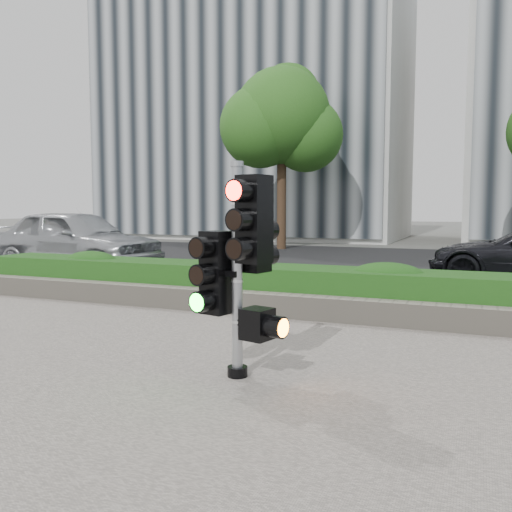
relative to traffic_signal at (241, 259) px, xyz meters
name	(u,v)px	position (x,y,z in m)	size (l,w,h in m)	color
ground	(223,348)	(-0.67, 0.96, -1.17)	(120.00, 120.00, 0.00)	#51514C
sidewalk	(78,426)	(-0.67, -1.54, -1.16)	(16.00, 11.00, 0.03)	#9E9389
road	(375,265)	(-0.67, 10.96, -1.16)	(60.00, 13.00, 0.02)	black
curb	(304,301)	(-0.67, 4.11, -1.11)	(60.00, 0.25, 0.12)	gray
stone_wall	(279,305)	(-0.67, 2.86, -0.97)	(12.00, 0.32, 0.34)	gray
hedge	(293,288)	(-0.67, 3.51, -0.80)	(12.00, 1.00, 0.68)	#357A25
building_left	(258,103)	(-9.67, 23.96, 6.33)	(16.00, 9.00, 15.00)	#B7B7B2
tree_left	(282,120)	(-5.18, 15.52, 3.87)	(4.61, 4.03, 7.34)	black
traffic_signal	(241,259)	(0.00, 0.00, 0.00)	(0.75, 0.61, 2.06)	black
car_silver	(75,240)	(-7.50, 6.34, -0.34)	(1.90, 4.73, 1.61)	#ADB0B4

